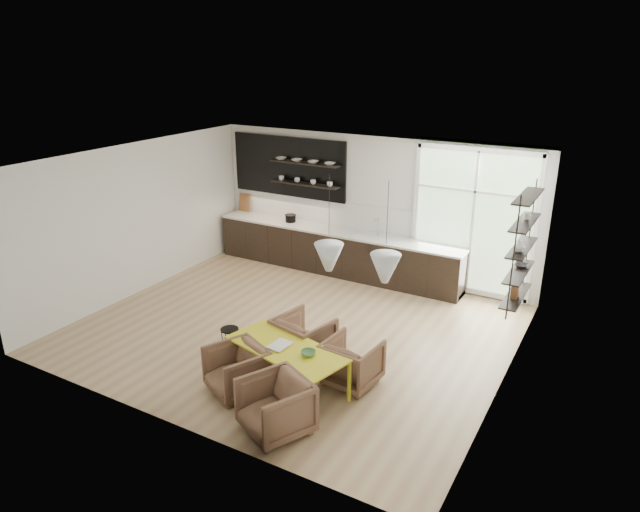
{
  "coord_description": "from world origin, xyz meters",
  "views": [
    {
      "loc": [
        4.72,
        -7.4,
        4.59
      ],
      "look_at": [
        0.18,
        0.6,
        1.17
      ],
      "focal_mm": 32.0,
      "sensor_mm": 36.0,
      "label": 1
    }
  ],
  "objects_px": {
    "dining_table": "(287,350)",
    "armchair_front_right": "(275,407)",
    "armchair_front_left": "(237,370)",
    "armchair_back_right": "(352,362)",
    "wire_stool": "(230,337)",
    "armchair_back_left": "(304,339)"
  },
  "relations": [
    {
      "from": "dining_table",
      "to": "armchair_front_right",
      "type": "relative_size",
      "value": 2.39
    },
    {
      "from": "armchair_front_right",
      "to": "dining_table",
      "type": "bearing_deg",
      "value": 140.79
    },
    {
      "from": "armchair_back_right",
      "to": "wire_stool",
      "type": "xyz_separation_m",
      "value": [
        -2.09,
        -0.12,
        -0.09
      ]
    },
    {
      "from": "dining_table",
      "to": "armchair_front_right",
      "type": "xyz_separation_m",
      "value": [
        0.4,
        -0.89,
        -0.24
      ]
    },
    {
      "from": "armchair_back_right",
      "to": "armchair_front_left",
      "type": "xyz_separation_m",
      "value": [
        -1.3,
        -0.98,
        0.0
      ]
    },
    {
      "from": "armchair_back_right",
      "to": "armchair_front_right",
      "type": "relative_size",
      "value": 0.94
    },
    {
      "from": "wire_stool",
      "to": "dining_table",
      "type": "bearing_deg",
      "value": -17.77
    },
    {
      "from": "dining_table",
      "to": "armchair_front_right",
      "type": "bearing_deg",
      "value": -51.86
    },
    {
      "from": "wire_stool",
      "to": "armchair_back_right",
      "type": "bearing_deg",
      "value": 3.33
    },
    {
      "from": "armchair_back_left",
      "to": "wire_stool",
      "type": "relative_size",
      "value": 2.05
    },
    {
      "from": "armchair_front_left",
      "to": "armchair_front_right",
      "type": "bearing_deg",
      "value": -0.6
    },
    {
      "from": "armchair_back_right",
      "to": "armchair_front_right",
      "type": "distance_m",
      "value": 1.49
    },
    {
      "from": "armchair_back_right",
      "to": "armchair_back_left",
      "type": "bearing_deg",
      "value": -7.97
    },
    {
      "from": "armchair_back_right",
      "to": "armchair_front_right",
      "type": "height_order",
      "value": "armchair_front_right"
    },
    {
      "from": "armchair_front_left",
      "to": "armchair_front_right",
      "type": "height_order",
      "value": "armchair_front_right"
    },
    {
      "from": "armchair_back_left",
      "to": "armchair_front_right",
      "type": "bearing_deg",
      "value": 122.62
    },
    {
      "from": "dining_table",
      "to": "wire_stool",
      "type": "distance_m",
      "value": 1.47
    },
    {
      "from": "armchair_back_left",
      "to": "armchair_front_left",
      "type": "height_order",
      "value": "armchair_back_left"
    },
    {
      "from": "armchair_front_left",
      "to": "wire_stool",
      "type": "distance_m",
      "value": 1.18
    },
    {
      "from": "armchair_back_right",
      "to": "wire_stool",
      "type": "relative_size",
      "value": 1.93
    },
    {
      "from": "armchair_back_left",
      "to": "armchair_back_right",
      "type": "xyz_separation_m",
      "value": [
        0.93,
        -0.22,
        -0.02
      ]
    },
    {
      "from": "armchair_front_left",
      "to": "wire_stool",
      "type": "relative_size",
      "value": 1.94
    }
  ]
}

